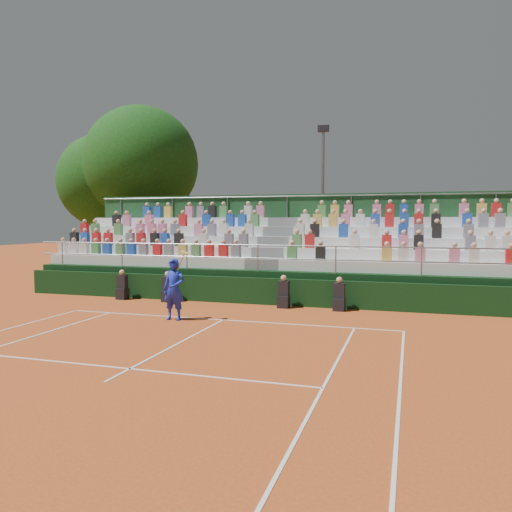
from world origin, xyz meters
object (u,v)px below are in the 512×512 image
(floodlight_mast, at_px, (323,190))
(tree_west, at_px, (105,181))
(tennis_player, at_px, (174,289))
(tree_east, at_px, (141,164))

(floodlight_mast, bearing_deg, tree_west, 179.38)
(tree_west, xyz_separation_m, floodlight_mast, (14.03, -0.15, -0.80))
(tennis_player, xyz_separation_m, tree_west, (-11.63, 13.65, 4.69))
(floodlight_mast, bearing_deg, tennis_player, -100.07)
(tree_west, distance_m, floodlight_mast, 14.05)
(tree_west, bearing_deg, tennis_player, -49.56)
(tree_east, bearing_deg, tennis_player, -56.38)
(tree_east, distance_m, floodlight_mast, 11.20)
(floodlight_mast, bearing_deg, tree_east, -177.49)
(tennis_player, height_order, tree_west, tree_west)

